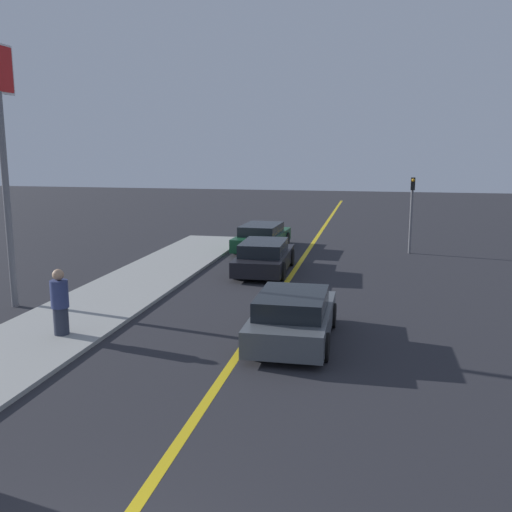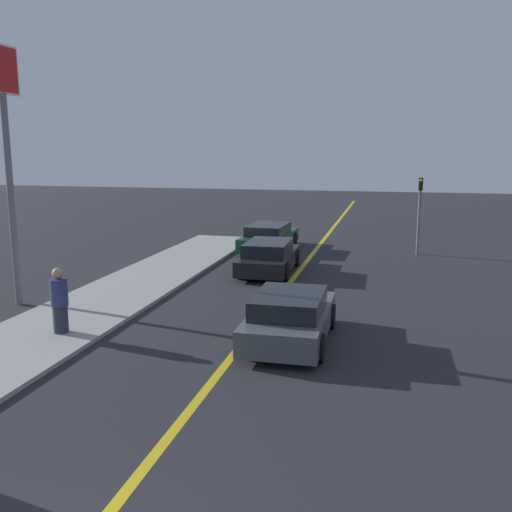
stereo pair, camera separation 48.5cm
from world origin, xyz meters
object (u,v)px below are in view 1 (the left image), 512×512
at_px(car_ahead_center, 264,257).
at_px(car_far_distant, 262,237).
at_px(traffic_light, 412,206).
at_px(roadside_sign, 1,123).
at_px(pedestrian_mid_group, 60,303).
at_px(car_near_right_lane, 293,317).

xyz_separation_m(car_ahead_center, car_far_distant, (-1.05, 4.82, -0.00)).
height_order(car_far_distant, traffic_light, traffic_light).
relative_size(car_far_distant, roadside_sign, 0.63).
bearing_deg(roadside_sign, car_ahead_center, 44.39).
height_order(pedestrian_mid_group, traffic_light, traffic_light).
bearing_deg(car_far_distant, pedestrian_mid_group, -97.95).
distance_m(car_ahead_center, car_far_distant, 4.94).
height_order(traffic_light, roadside_sign, roadside_sign).
bearing_deg(pedestrian_mid_group, car_ahead_center, 68.08).
distance_m(car_near_right_lane, car_far_distant, 12.92).
bearing_deg(car_far_distant, car_ahead_center, -75.45).
xyz_separation_m(car_ahead_center, pedestrian_mid_group, (-3.49, -8.66, 0.33)).
bearing_deg(roadside_sign, pedestrian_mid_group, -38.94).
relative_size(car_near_right_lane, roadside_sign, 0.53).
bearing_deg(car_far_distant, traffic_light, 5.13).
bearing_deg(car_near_right_lane, traffic_light, 74.39).
xyz_separation_m(car_ahead_center, roadside_sign, (-6.43, -6.29, 4.79)).
relative_size(car_near_right_lane, car_ahead_center, 0.91).
bearing_deg(car_near_right_lane, roadside_sign, 170.38).
distance_m(traffic_light, roadside_sign, 16.97).
relative_size(pedestrian_mid_group, roadside_sign, 0.22).
bearing_deg(traffic_light, car_near_right_lane, -105.14).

